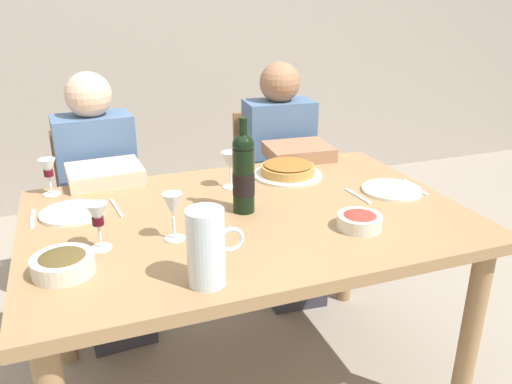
{
  "coord_description": "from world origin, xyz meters",
  "views": [
    {
      "loc": [
        -0.54,
        -1.53,
        1.48
      ],
      "look_at": [
        0.02,
        -0.04,
        0.85
      ],
      "focal_mm": 35.84,
      "sensor_mm": 36.0,
      "label": 1
    }
  ],
  "objects_px": {
    "wine_glass_left_diner": "(48,170)",
    "chair_right": "(270,182)",
    "dinner_plate_right_setting": "(392,190)",
    "chair_left": "(100,205)",
    "baked_tart": "(288,170)",
    "olive_bowl": "(63,263)",
    "wine_glass_right_diner": "(97,217)",
    "dining_table": "(248,237)",
    "wine_glass_centre": "(173,207)",
    "water_pitcher": "(207,252)",
    "diner_right": "(286,175)",
    "salad_bowl": "(360,220)",
    "wine_glass_spare": "(230,162)",
    "wine_bottle": "(244,173)",
    "dinner_plate_left_setting": "(72,213)",
    "diner_left": "(104,199)"
  },
  "relations": [
    {
      "from": "chair_right",
      "to": "salad_bowl",
      "type": "bearing_deg",
      "value": 86.5
    },
    {
      "from": "olive_bowl",
      "to": "diner_left",
      "type": "relative_size",
      "value": 0.15
    },
    {
      "from": "chair_left",
      "to": "baked_tart",
      "type": "bearing_deg",
      "value": 137.3
    },
    {
      "from": "wine_glass_right_diner",
      "to": "chair_left",
      "type": "relative_size",
      "value": 0.17
    },
    {
      "from": "wine_glass_centre",
      "to": "chair_right",
      "type": "bearing_deg",
      "value": 54.22
    },
    {
      "from": "wine_glass_left_diner",
      "to": "chair_right",
      "type": "distance_m",
      "value": 1.25
    },
    {
      "from": "baked_tart",
      "to": "wine_glass_left_diner",
      "type": "relative_size",
      "value": 2.04
    },
    {
      "from": "wine_glass_left_diner",
      "to": "dinner_plate_right_setting",
      "type": "height_order",
      "value": "wine_glass_left_diner"
    },
    {
      "from": "baked_tart",
      "to": "chair_left",
      "type": "relative_size",
      "value": 0.33
    },
    {
      "from": "wine_glass_left_diner",
      "to": "wine_glass_spare",
      "type": "height_order",
      "value": "wine_glass_spare"
    },
    {
      "from": "wine_glass_spare",
      "to": "salad_bowl",
      "type": "bearing_deg",
      "value": -60.48
    },
    {
      "from": "salad_bowl",
      "to": "diner_right",
      "type": "distance_m",
      "value": 0.94
    },
    {
      "from": "wine_bottle",
      "to": "chair_left",
      "type": "distance_m",
      "value": 1.07
    },
    {
      "from": "olive_bowl",
      "to": "wine_glass_right_diner",
      "type": "xyz_separation_m",
      "value": [
        0.11,
        0.11,
        0.07
      ]
    },
    {
      "from": "dining_table",
      "to": "olive_bowl",
      "type": "distance_m",
      "value": 0.65
    },
    {
      "from": "wine_bottle",
      "to": "wine_glass_left_diner",
      "type": "relative_size",
      "value": 2.37
    },
    {
      "from": "baked_tart",
      "to": "olive_bowl",
      "type": "relative_size",
      "value": 1.69
    },
    {
      "from": "wine_glass_right_diner",
      "to": "dinner_plate_left_setting",
      "type": "bearing_deg",
      "value": 104.12
    },
    {
      "from": "chair_right",
      "to": "olive_bowl",
      "type": "bearing_deg",
      "value": 50.57
    },
    {
      "from": "salad_bowl",
      "to": "wine_glass_spare",
      "type": "relative_size",
      "value": 1.0
    },
    {
      "from": "dining_table",
      "to": "wine_glass_left_diner",
      "type": "xyz_separation_m",
      "value": [
        -0.64,
        0.42,
        0.19
      ]
    },
    {
      "from": "diner_left",
      "to": "dinner_plate_left_setting",
      "type": "bearing_deg",
      "value": 71.16
    },
    {
      "from": "olive_bowl",
      "to": "dining_table",
      "type": "bearing_deg",
      "value": 18.55
    },
    {
      "from": "wine_glass_left_diner",
      "to": "chair_right",
      "type": "bearing_deg",
      "value": 24.04
    },
    {
      "from": "olive_bowl",
      "to": "chair_left",
      "type": "xyz_separation_m",
      "value": [
        0.15,
        1.11,
        -0.29
      ]
    },
    {
      "from": "water_pitcher",
      "to": "dining_table",
      "type": "bearing_deg",
      "value": 57.29
    },
    {
      "from": "diner_right",
      "to": "water_pitcher",
      "type": "bearing_deg",
      "value": 61.2
    },
    {
      "from": "olive_bowl",
      "to": "dinner_plate_right_setting",
      "type": "distance_m",
      "value": 1.21
    },
    {
      "from": "wine_glass_spare",
      "to": "chair_left",
      "type": "relative_size",
      "value": 0.17
    },
    {
      "from": "wine_glass_left_diner",
      "to": "diner_right",
      "type": "bearing_deg",
      "value": 13.16
    },
    {
      "from": "olive_bowl",
      "to": "diner_right",
      "type": "relative_size",
      "value": 0.15
    },
    {
      "from": "dinner_plate_left_setting",
      "to": "chair_left",
      "type": "relative_size",
      "value": 0.25
    },
    {
      "from": "wine_glass_right_diner",
      "to": "dinner_plate_right_setting",
      "type": "distance_m",
      "value": 1.1
    },
    {
      "from": "baked_tart",
      "to": "wine_glass_spare",
      "type": "bearing_deg",
      "value": -170.48
    },
    {
      "from": "wine_glass_left_diner",
      "to": "chair_left",
      "type": "bearing_deg",
      "value": 69.12
    },
    {
      "from": "wine_glass_left_diner",
      "to": "dinner_plate_right_setting",
      "type": "relative_size",
      "value": 0.62
    },
    {
      "from": "baked_tart",
      "to": "diner_right",
      "type": "bearing_deg",
      "value": 67.26
    },
    {
      "from": "dining_table",
      "to": "wine_glass_centre",
      "type": "xyz_separation_m",
      "value": [
        -0.28,
        -0.11,
        0.2
      ]
    },
    {
      "from": "water_pitcher",
      "to": "wine_glass_centre",
      "type": "height_order",
      "value": "water_pitcher"
    },
    {
      "from": "wine_glass_left_diner",
      "to": "olive_bowl",
      "type": "bearing_deg",
      "value": -87.06
    },
    {
      "from": "olive_bowl",
      "to": "wine_glass_left_diner",
      "type": "height_order",
      "value": "wine_glass_left_diner"
    },
    {
      "from": "wine_glass_spare",
      "to": "wine_glass_left_diner",
      "type": "bearing_deg",
      "value": 165.79
    },
    {
      "from": "chair_right",
      "to": "wine_bottle",
      "type": "bearing_deg",
      "value": 66.74
    },
    {
      "from": "water_pitcher",
      "to": "dinner_plate_right_setting",
      "type": "relative_size",
      "value": 0.93
    },
    {
      "from": "salad_bowl",
      "to": "olive_bowl",
      "type": "bearing_deg",
      "value": 177.78
    },
    {
      "from": "wine_glass_centre",
      "to": "dinner_plate_right_setting",
      "type": "distance_m",
      "value": 0.88
    },
    {
      "from": "dining_table",
      "to": "olive_bowl",
      "type": "relative_size",
      "value": 8.87
    },
    {
      "from": "wine_bottle",
      "to": "salad_bowl",
      "type": "xyz_separation_m",
      "value": [
        0.31,
        -0.26,
        -0.11
      ]
    },
    {
      "from": "dinner_plate_left_setting",
      "to": "diner_left",
      "type": "distance_m",
      "value": 0.51
    },
    {
      "from": "wine_bottle",
      "to": "water_pitcher",
      "type": "xyz_separation_m",
      "value": [
        -0.25,
        -0.41,
        -0.05
      ]
    }
  ]
}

